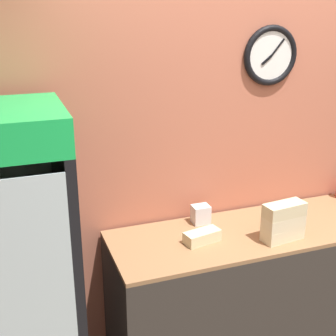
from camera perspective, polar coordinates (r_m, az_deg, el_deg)
wall_back at (r=3.17m, az=8.70°, el=2.27°), size 5.20×0.10×2.70m
prep_counter at (r=3.28m, az=10.90°, el=-14.54°), size 1.95×0.62×0.94m
beverage_cooler at (r=2.64m, az=-19.58°, el=-10.78°), size 0.73×0.70×1.84m
sandwich_stack_bottom at (r=2.92m, az=13.77°, el=-7.75°), size 0.27×0.14×0.08m
sandwich_stack_middle at (r=2.88m, az=13.90°, el=-6.36°), size 0.27×0.14×0.08m
sandwich_stack_top at (r=2.85m, az=14.02°, el=-4.95°), size 0.27×0.14×0.08m
sandwich_flat_left at (r=2.82m, az=4.19°, el=-8.34°), size 0.23×0.14×0.07m
napkin_dispenser at (r=3.03m, az=4.01°, el=-5.65°), size 0.11×0.09×0.12m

